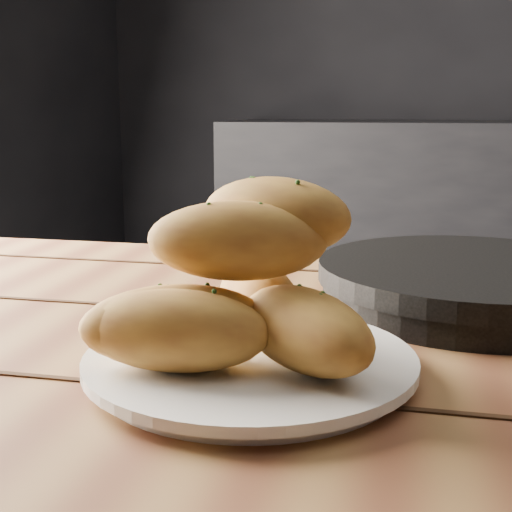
{
  "coord_description": "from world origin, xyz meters",
  "views": [
    {
      "loc": [
        -0.72,
        -1.0,
        0.95
      ],
      "look_at": [
        -0.83,
        -0.47,
        0.84
      ],
      "focal_mm": 50.0,
      "sensor_mm": 36.0,
      "label": 1
    }
  ],
  "objects_px": {
    "bread_rolls": "(237,290)",
    "skillet": "(475,283)",
    "table": "(438,477)",
    "plate": "(250,364)"
  },
  "relations": [
    {
      "from": "plate",
      "to": "bread_rolls",
      "type": "distance_m",
      "value": 0.06
    },
    {
      "from": "bread_rolls",
      "to": "skillet",
      "type": "height_order",
      "value": "bread_rolls"
    },
    {
      "from": "plate",
      "to": "bread_rolls",
      "type": "bearing_deg",
      "value": -148.79
    },
    {
      "from": "skillet",
      "to": "table",
      "type": "bearing_deg",
      "value": -101.16
    },
    {
      "from": "table",
      "to": "bread_rolls",
      "type": "xyz_separation_m",
      "value": [
        -0.15,
        -0.07,
        0.17
      ]
    },
    {
      "from": "table",
      "to": "skillet",
      "type": "relative_size",
      "value": 3.26
    },
    {
      "from": "plate",
      "to": "bread_rolls",
      "type": "height_order",
      "value": "bread_rolls"
    },
    {
      "from": "table",
      "to": "plate",
      "type": "height_order",
      "value": "plate"
    },
    {
      "from": "plate",
      "to": "skillet",
      "type": "bearing_deg",
      "value": 53.38
    },
    {
      "from": "table",
      "to": "skillet",
      "type": "xyz_separation_m",
      "value": [
        0.04,
        0.18,
        0.12
      ]
    }
  ]
}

